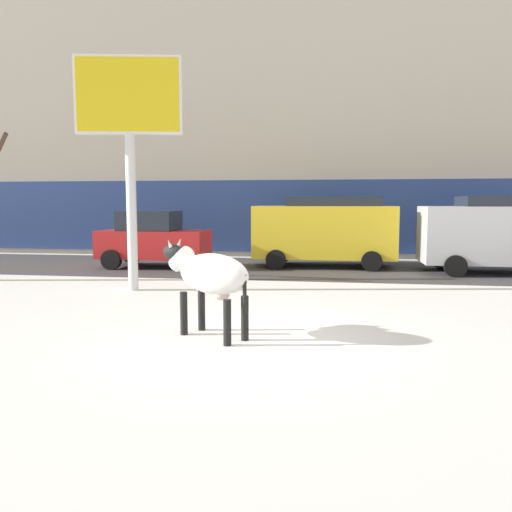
{
  "coord_description": "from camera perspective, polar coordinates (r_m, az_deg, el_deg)",
  "views": [
    {
      "loc": [
        1.12,
        -7.81,
        2.14
      ],
      "look_at": [
        -0.37,
        1.95,
        1.1
      ],
      "focal_mm": 35.89,
      "sensor_mm": 36.0,
      "label": 1
    }
  ],
  "objects": [
    {
      "name": "billboard",
      "position": [
        12.91,
        -13.99,
        15.53
      ],
      "size": [
        2.51,
        0.68,
        5.56
      ],
      "color": "silver",
      "rests_on": "ground"
    },
    {
      "name": "building_facade",
      "position": [
        23.31,
        6.04,
        16.71
      ],
      "size": [
        44.0,
        6.1,
        13.0
      ],
      "color": "#A39989",
      "rests_on": "ground"
    },
    {
      "name": "car_red_hatchback",
      "position": [
        17.21,
        -11.37,
        1.84
      ],
      "size": [
        3.51,
        1.93,
        1.86
      ],
      "color": "red",
      "rests_on": "ground"
    },
    {
      "name": "road_strip",
      "position": [
        16.71,
        4.78,
        -1.36
      ],
      "size": [
        60.0,
        5.6,
        0.01
      ],
      "primitive_type": "cube",
      "color": "#423F3F",
      "rests_on": "ground"
    },
    {
      "name": "cow_holstein",
      "position": [
        8.11,
        -4.98,
        -2.09
      ],
      "size": [
        1.82,
        1.37,
        1.54
      ],
      "color": "silver",
      "rests_on": "ground"
    },
    {
      "name": "ground_plane",
      "position": [
        8.17,
        0.53,
        -9.16
      ],
      "size": [
        120.0,
        120.0,
        0.0
      ],
      "primitive_type": "plane",
      "color": "white"
    },
    {
      "name": "car_silver_van",
      "position": [
        16.95,
        25.75,
        2.37
      ],
      "size": [
        4.61,
        2.14,
        2.32
      ],
      "color": "#B7BABF",
      "rests_on": "ground"
    },
    {
      "name": "car_yellow_van",
      "position": [
        17.08,
        7.68,
        2.94
      ],
      "size": [
        4.61,
        2.14,
        2.32
      ],
      "color": "gold",
      "rests_on": "ground"
    }
  ]
}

